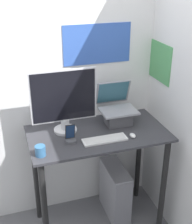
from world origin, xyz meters
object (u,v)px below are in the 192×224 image
Objects in this scene: monitor at (64,102)px; mouse at (133,135)px; keyboard at (105,139)px; laptop at (118,113)px; cell_phone at (71,138)px; computer_tower at (115,191)px.

monitor reaches higher than mouse.
keyboard is at bearing 174.73° from mouse.
laptop reaches higher than keyboard.
laptop is 0.65× the size of monitor.
monitor reaches higher than laptop.
monitor is 0.42m from keyboard.
mouse is (0.22, -0.02, 0.01)m from keyboard.
cell_phone reaches higher than keyboard.
laptop reaches higher than cell_phone.
laptop is at bearing 23.18° from cell_phone.
cell_phone is at bearing -156.82° from laptop.
computer_tower is at bearing -112.59° from laptop.
keyboard is 2.29× the size of cell_phone.
keyboard is (0.25, -0.24, -0.24)m from monitor.
laptop is 5.09× the size of mouse.
laptop is at bearing 0.66° from monitor.
laptop is 0.28m from mouse.
laptop is 0.78m from computer_tower.
monitor is 3.47× the size of cell_phone.
keyboard is 0.22m from mouse.
laptop is at bearing 67.41° from computer_tower.
keyboard is at bearing -130.66° from computer_tower.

